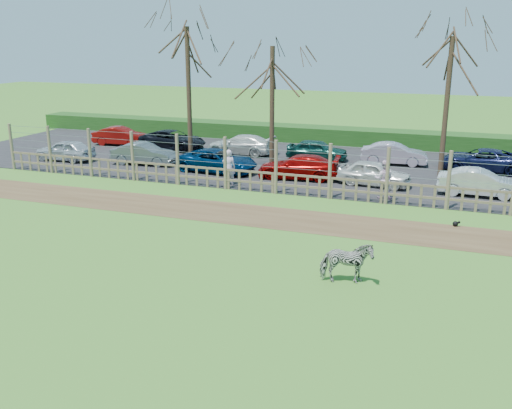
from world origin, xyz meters
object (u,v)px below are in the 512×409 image
(tree_mid, at_px, (272,77))
(car_11, at_px, (394,154))
(tree_left, at_px, (188,63))
(zebra, at_px, (346,263))
(car_0, at_px, (65,150))
(car_12, at_px, (481,160))
(car_3, at_px, (299,167))
(crow, at_px, (456,224))
(car_10, at_px, (317,150))
(car_5, at_px, (480,183))
(tree_right, at_px, (449,73))
(car_8, at_px, (173,140))
(car_9, at_px, (240,145))
(visitor_b, at_px, (384,179))
(car_4, at_px, (374,173))
(car_2, at_px, (218,161))
(car_1, at_px, (144,154))
(visitor_a, at_px, (229,167))
(car_7, at_px, (121,136))

(tree_mid, relative_size, car_11, 1.87)
(tree_left, relative_size, zebra, 5.20)
(car_0, xyz_separation_m, car_12, (22.70, 5.19, 0.00))
(car_11, bearing_deg, car_3, 136.60)
(tree_left, height_order, car_0, tree_left)
(crow, distance_m, car_11, 10.93)
(tree_mid, relative_size, zebra, 4.51)
(crow, distance_m, car_10, 12.73)
(car_0, xyz_separation_m, car_5, (22.54, -0.13, 0.00))
(zebra, xyz_separation_m, car_3, (-4.73, 11.87, 0.00))
(crow, distance_m, car_0, 22.23)
(car_3, bearing_deg, tree_right, 107.41)
(tree_left, bearing_deg, car_3, -12.03)
(car_8, relative_size, car_9, 1.04)
(visitor_b, bearing_deg, tree_mid, -38.51)
(car_4, distance_m, car_11, 5.20)
(car_2, bearing_deg, car_12, -62.70)
(car_2, height_order, car_3, same)
(car_1, distance_m, car_4, 12.93)
(visitor_a, relative_size, car_8, 0.40)
(tree_mid, bearing_deg, crow, -37.85)
(tree_mid, bearing_deg, car_8, 161.68)
(car_2, bearing_deg, crow, -106.58)
(tree_right, xyz_separation_m, car_12, (1.96, 1.97, -4.60))
(crow, xyz_separation_m, car_4, (-3.87, 5.15, 0.53))
(crow, height_order, car_1, car_1)
(zebra, relative_size, car_2, 0.35)
(car_10, height_order, car_11, same)
(car_8, relative_size, car_12, 1.00)
(car_0, xyz_separation_m, car_7, (0.34, 5.32, 0.00))
(car_3, bearing_deg, car_4, 82.01)
(car_12, bearing_deg, car_1, -75.06)
(car_8, bearing_deg, tree_right, -91.92)
(car_2, bearing_deg, car_10, -35.21)
(visitor_b, xyz_separation_m, car_1, (-13.66, 2.63, -0.26))
(car_1, bearing_deg, car_11, -76.18)
(tree_mid, distance_m, zebra, 16.46)
(visitor_a, relative_size, car_3, 0.42)
(car_4, relative_size, car_11, 0.97)
(tree_mid, relative_size, crow, 24.14)
(car_9, bearing_deg, car_4, 59.65)
(car_7, bearing_deg, crow, -123.45)
(tree_mid, height_order, car_9, tree_mid)
(visitor_a, relative_size, car_11, 0.47)
(car_10, distance_m, car_12, 8.93)
(car_5, bearing_deg, tree_left, 83.91)
(zebra, height_order, car_3, zebra)
(visitor_b, distance_m, car_0, 18.63)
(car_1, distance_m, car_5, 17.69)
(car_9, bearing_deg, car_2, 5.26)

